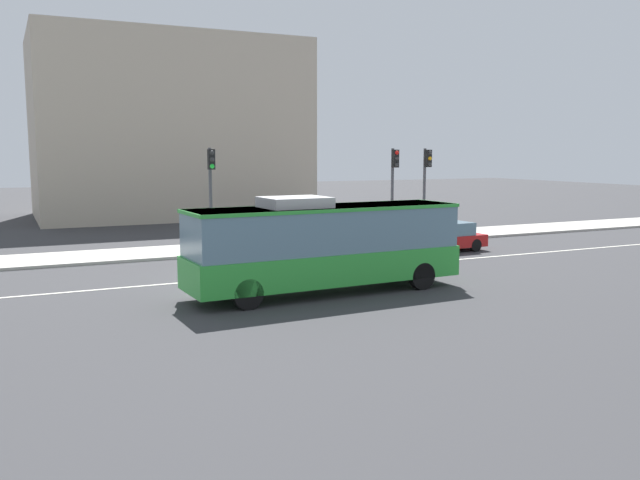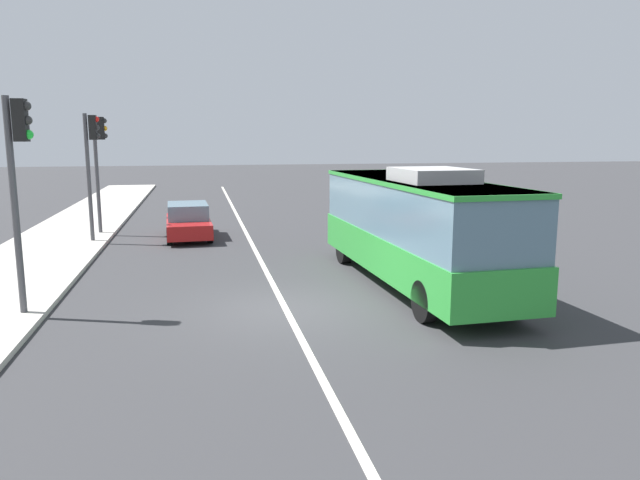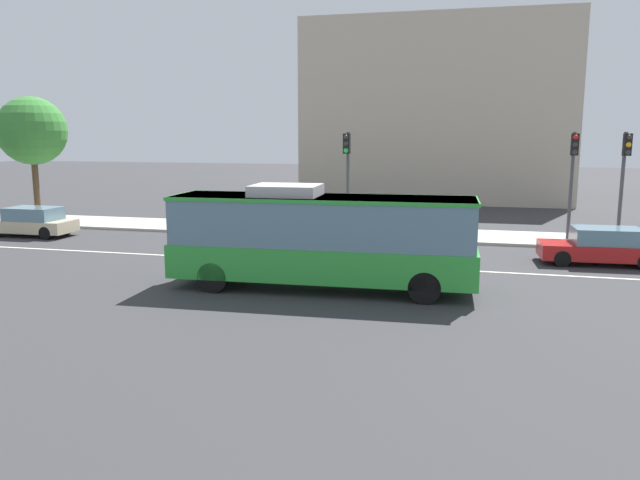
{
  "view_description": "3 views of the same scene",
  "coord_description": "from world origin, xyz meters",
  "px_view_note": "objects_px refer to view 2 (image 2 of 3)",
  "views": [
    {
      "loc": [
        -8.5,
        -25.03,
        4.97
      ],
      "look_at": [
        2.75,
        -1.33,
        1.53
      ],
      "focal_mm": 37.47,
      "sensor_mm": 36.0,
      "label": 1
    },
    {
      "loc": [
        -14.31,
        2.05,
        4.27
      ],
      "look_at": [
        2.13,
        -1.33,
        1.35
      ],
      "focal_mm": 33.26,
      "sensor_mm": 36.0,
      "label": 2
    },
    {
      "loc": [
        6.4,
        -23.29,
        5.09
      ],
      "look_at": [
        1.16,
        -2.07,
        1.32
      ],
      "focal_mm": 34.45,
      "sensor_mm": 36.0,
      "label": 3
    }
  ],
  "objects_px": {
    "transit_bus": "(414,224)",
    "traffic_light_mid_block": "(18,168)",
    "sedan_red": "(188,221)",
    "traffic_light_far_corner": "(99,154)",
    "traffic_light_near_corner": "(91,155)"
  },
  "relations": [
    {
      "from": "traffic_light_far_corner",
      "to": "sedan_red",
      "type": "bearing_deg",
      "value": -26.22
    },
    {
      "from": "transit_bus",
      "to": "traffic_light_mid_block",
      "type": "bearing_deg",
      "value": 94.35
    },
    {
      "from": "sedan_red",
      "to": "traffic_light_mid_block",
      "type": "bearing_deg",
      "value": -20.56
    },
    {
      "from": "traffic_light_near_corner",
      "to": "traffic_light_mid_block",
      "type": "relative_size",
      "value": 1.0
    },
    {
      "from": "traffic_light_near_corner",
      "to": "traffic_light_far_corner",
      "type": "height_order",
      "value": "same"
    },
    {
      "from": "sedan_red",
      "to": "traffic_light_far_corner",
      "type": "xyz_separation_m",
      "value": [
        1.4,
        3.67,
        2.84
      ]
    },
    {
      "from": "traffic_light_mid_block",
      "to": "traffic_light_far_corner",
      "type": "bearing_deg",
      "value": 92.56
    },
    {
      "from": "transit_bus",
      "to": "traffic_light_mid_block",
      "type": "height_order",
      "value": "traffic_light_mid_block"
    },
    {
      "from": "traffic_light_near_corner",
      "to": "traffic_light_far_corner",
      "type": "bearing_deg",
      "value": 90.86
    },
    {
      "from": "sedan_red",
      "to": "traffic_light_far_corner",
      "type": "relative_size",
      "value": 0.88
    },
    {
      "from": "sedan_red",
      "to": "traffic_light_mid_block",
      "type": "height_order",
      "value": "traffic_light_mid_block"
    },
    {
      "from": "sedan_red",
      "to": "traffic_light_far_corner",
      "type": "distance_m",
      "value": 4.84
    },
    {
      "from": "traffic_light_near_corner",
      "to": "traffic_light_far_corner",
      "type": "distance_m",
      "value": 2.12
    },
    {
      "from": "transit_bus",
      "to": "traffic_light_near_corner",
      "type": "bearing_deg",
      "value": 45.93
    },
    {
      "from": "traffic_light_mid_block",
      "to": "traffic_light_far_corner",
      "type": "height_order",
      "value": "same"
    }
  ]
}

